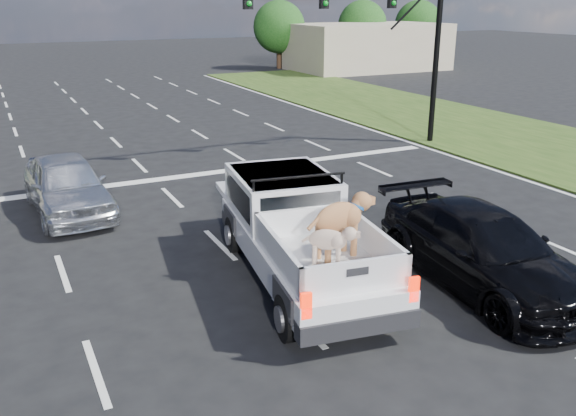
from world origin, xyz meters
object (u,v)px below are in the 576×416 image
(pickup_truck, at_px, (300,231))
(silver_sedan, at_px, (67,185))
(traffic_signal, at_px, (386,20))
(black_coupe, at_px, (483,250))

(pickup_truck, distance_m, silver_sedan, 7.30)
(pickup_truck, bearing_deg, traffic_signal, 56.21)
(traffic_signal, relative_size, pickup_truck, 1.52)
(pickup_truck, relative_size, black_coupe, 1.15)
(pickup_truck, relative_size, silver_sedan, 1.32)
(traffic_signal, height_order, pickup_truck, traffic_signal)
(silver_sedan, distance_m, black_coupe, 10.66)
(traffic_signal, bearing_deg, black_coupe, -114.85)
(traffic_signal, height_order, silver_sedan, traffic_signal)
(traffic_signal, xyz_separation_m, pickup_truck, (-8.07, -8.84, -3.71))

